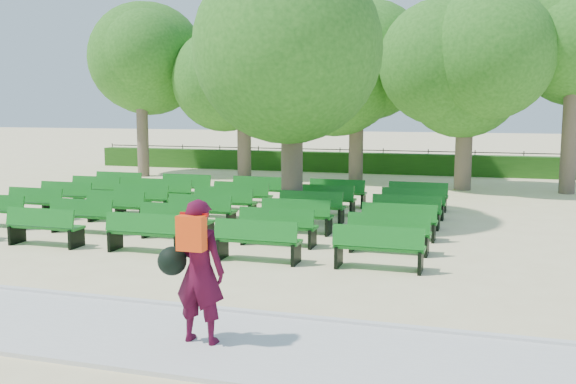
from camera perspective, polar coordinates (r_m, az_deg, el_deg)
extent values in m
plane|color=beige|center=(15.84, -2.97, -3.32)|extent=(120.00, 120.00, 0.00)
cube|color=silver|center=(9.44, -18.70, -11.22)|extent=(30.00, 2.20, 0.06)
cube|color=silver|center=(10.34, -14.96, -9.29)|extent=(30.00, 0.12, 0.10)
cube|color=#1F4E14|center=(29.22, 6.39, 2.60)|extent=(26.00, 0.70, 0.90)
cube|color=#126B1A|center=(16.73, -6.46, -1.31)|extent=(1.70, 0.55, 0.06)
cube|color=#126B1A|center=(16.52, -6.74, -0.61)|extent=(1.68, 0.22, 0.39)
cylinder|color=brown|center=(16.79, 0.35, 2.78)|extent=(0.56, 0.56, 3.17)
ellipsoid|color=#2F711E|center=(16.79, 0.36, 12.62)|extent=(4.71, 4.71, 4.24)
imported|color=#41091F|center=(8.12, -7.88, -7.00)|extent=(0.69, 0.47, 1.83)
cube|color=#FF410D|center=(7.82, -8.59, -3.64)|extent=(0.34, 0.17, 0.43)
sphere|color=black|center=(8.19, -10.26, -6.05)|extent=(0.37, 0.37, 0.37)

